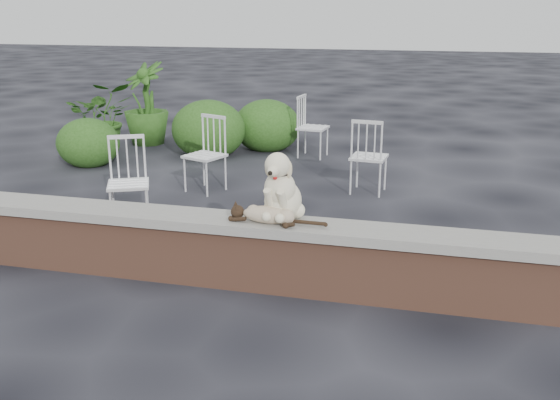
% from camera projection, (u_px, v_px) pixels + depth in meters
% --- Properties ---
extents(ground, '(60.00, 60.00, 0.00)m').
position_uv_depth(ground, '(187.00, 278.00, 5.34)').
color(ground, black).
rests_on(ground, ground).
extents(brick_wall, '(6.00, 0.30, 0.50)m').
position_uv_depth(brick_wall, '(186.00, 251.00, 5.27)').
color(brick_wall, brown).
rests_on(brick_wall, ground).
extents(capstone, '(6.20, 0.40, 0.08)m').
position_uv_depth(capstone, '(185.00, 219.00, 5.18)').
color(capstone, slate).
rests_on(capstone, brick_wall).
extents(dog, '(0.44, 0.54, 0.58)m').
position_uv_depth(dog, '(283.00, 184.00, 4.98)').
color(dog, beige).
rests_on(dog, capstone).
extents(cat, '(0.96, 0.34, 0.16)m').
position_uv_depth(cat, '(269.00, 214.00, 4.93)').
color(cat, tan).
rests_on(cat, capstone).
extents(chair_a, '(0.74, 0.74, 0.94)m').
position_uv_depth(chair_a, '(128.00, 183.00, 6.50)').
color(chair_a, white).
rests_on(chair_a, ground).
extents(chair_b, '(0.72, 0.72, 0.94)m').
position_uv_depth(chair_b, '(205.00, 155.00, 7.73)').
color(chair_b, white).
rests_on(chair_b, ground).
extents(chair_e, '(0.62, 0.62, 0.94)m').
position_uv_depth(chair_e, '(313.00, 127.00, 9.52)').
color(chair_e, white).
rests_on(chair_e, ground).
extents(chair_c, '(0.61, 0.61, 0.94)m').
position_uv_depth(chair_c, '(369.00, 156.00, 7.67)').
color(chair_c, white).
rests_on(chair_c, ground).
extents(potted_plant_a, '(1.33, 1.28, 1.14)m').
position_uv_depth(potted_plant_a, '(103.00, 118.00, 9.68)').
color(potted_plant_a, '#204714').
rests_on(potted_plant_a, ground).
extents(potted_plant_b, '(1.05, 1.05, 1.37)m').
position_uv_depth(potted_plant_b, '(146.00, 103.00, 10.38)').
color(potted_plant_b, '#204714').
rests_on(potted_plant_b, ground).
extents(shrubbery, '(3.26, 2.57, 0.91)m').
position_uv_depth(shrubbery, '(205.00, 131.00, 9.64)').
color(shrubbery, '#204714').
rests_on(shrubbery, ground).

